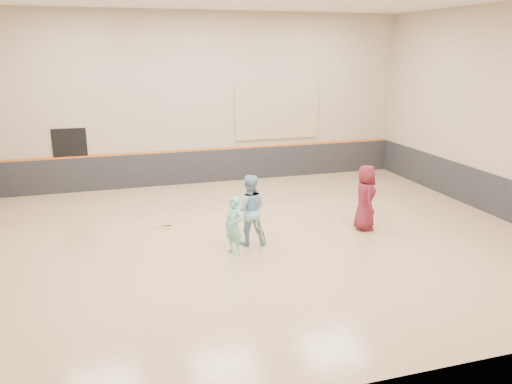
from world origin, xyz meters
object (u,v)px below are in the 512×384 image
object	(u,v)px
girl	(234,226)
instructor	(249,210)
young_man	(365,198)
spare_racket	(159,224)

from	to	relation	value
girl	instructor	bearing A→B (deg)	102.39
young_man	spare_racket	world-z (taller)	young_man
instructor	young_man	xyz separation A→B (m)	(3.28, 0.14, -0.01)
girl	young_man	distance (m)	3.87
girl	instructor	size ratio (longest dim) A/B	0.79
instructor	young_man	world-z (taller)	instructor
instructor	spare_racket	xyz separation A→B (m)	(-2.04, 1.90, -0.81)
young_man	spare_racket	distance (m)	5.67
instructor	spare_racket	world-z (taller)	instructor
girl	spare_racket	size ratio (longest dim) A/B	2.19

